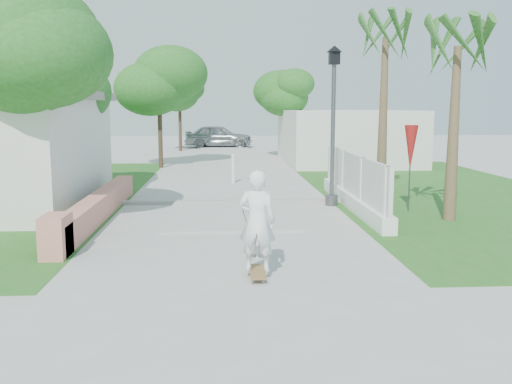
{
  "coord_description": "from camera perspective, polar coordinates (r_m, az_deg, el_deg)",
  "views": [
    {
      "loc": [
        -0.22,
        -10.33,
        2.78
      ],
      "look_at": [
        0.46,
        0.85,
        1.1
      ],
      "focal_mm": 40.0,
      "sensor_mm": 36.0,
      "label": 1
    }
  ],
  "objects": [
    {
      "name": "ground",
      "position": [
        10.7,
        -2.22,
        -6.54
      ],
      "size": [
        90.0,
        90.0,
        0.0
      ],
      "primitive_type": "plane",
      "color": "#B7B7B2",
      "rests_on": "ground"
    },
    {
      "name": "path_strip",
      "position": [
        30.45,
        -3.07,
        3.33
      ],
      "size": [
        3.2,
        36.0,
        0.06
      ],
      "primitive_type": "cube",
      "color": "#B7B7B2",
      "rests_on": "ground"
    },
    {
      "name": "curb",
      "position": [
        16.56,
        -2.69,
        -0.97
      ],
      "size": [
        6.5,
        0.25,
        0.1
      ],
      "primitive_type": "cube",
      "color": "#999993",
      "rests_on": "ground"
    },
    {
      "name": "grass_left",
      "position": [
        19.74,
        -23.54,
        -0.27
      ],
      "size": [
        8.0,
        20.0,
        0.01
      ],
      "primitive_type": "cube",
      "color": "#26631F",
      "rests_on": "ground"
    },
    {
      "name": "grass_right",
      "position": [
        19.89,
        17.83,
        0.1
      ],
      "size": [
        8.0,
        20.0,
        0.01
      ],
      "primitive_type": "cube",
      "color": "#26631F",
      "rests_on": "ground"
    },
    {
      "name": "pink_wall",
      "position": [
        14.43,
        -15.77,
        -1.64
      ],
      "size": [
        0.45,
        8.2,
        0.8
      ],
      "color": "#DE8772",
      "rests_on": "ground"
    },
    {
      "name": "lattice_fence",
      "position": [
        15.91,
        9.69,
        0.33
      ],
      "size": [
        0.35,
        7.0,
        1.5
      ],
      "color": "white",
      "rests_on": "ground"
    },
    {
      "name": "building_right",
      "position": [
        29.04,
        8.93,
        5.5
      ],
      "size": [
        6.0,
        8.0,
        2.6
      ],
      "primitive_type": "cube",
      "color": "silver",
      "rests_on": "ground"
    },
    {
      "name": "street_lamp",
      "position": [
        16.14,
        7.72,
        7.19
      ],
      "size": [
        0.44,
        0.44,
        4.44
      ],
      "color": "#59595E",
      "rests_on": "ground"
    },
    {
      "name": "bollard",
      "position": [
        20.45,
        -2.3,
        2.36
      ],
      "size": [
        0.14,
        0.14,
        1.09
      ],
      "color": "white",
      "rests_on": "ground"
    },
    {
      "name": "patio_umbrella",
      "position": [
        15.69,
        15.21,
        4.23
      ],
      "size": [
        0.36,
        0.36,
        2.3
      ],
      "color": "#59595E",
      "rests_on": "ground"
    },
    {
      "name": "tree_left_near",
      "position": [
        14.02,
        -21.7,
        12.2
      ],
      "size": [
        3.6,
        3.6,
        5.28
      ],
      "color": "#4C3826",
      "rests_on": "ground"
    },
    {
      "name": "tree_left_mid",
      "position": [
        19.55,
        -19.42,
        10.15
      ],
      "size": [
        3.2,
        3.2,
        4.85
      ],
      "color": "#4C3826",
      "rests_on": "ground"
    },
    {
      "name": "tree_path_left",
      "position": [
        26.47,
        -9.64,
        10.66
      ],
      "size": [
        3.4,
        3.4,
        5.23
      ],
      "color": "#4C3826",
      "rests_on": "ground"
    },
    {
      "name": "tree_path_right",
      "position": [
        30.51,
        3.03,
        9.86
      ],
      "size": [
        3.0,
        3.0,
        4.79
      ],
      "color": "#4C3826",
      "rests_on": "ground"
    },
    {
      "name": "tree_path_far",
      "position": [
        36.41,
        -7.64,
        10.09
      ],
      "size": [
        3.2,
        3.2,
        5.17
      ],
      "color": "#4C3826",
      "rests_on": "ground"
    },
    {
      "name": "palm_far",
      "position": [
        17.59,
        12.81,
        13.88
      ],
      "size": [
        1.8,
        1.8,
        5.3
      ],
      "color": "brown",
      "rests_on": "ground"
    },
    {
      "name": "palm_near",
      "position": [
        14.7,
        19.49,
        12.63
      ],
      "size": [
        1.8,
        1.8,
        4.7
      ],
      "color": "brown",
      "rests_on": "ground"
    },
    {
      "name": "skateboarder",
      "position": [
        9.61,
        -0.34,
        -3.12
      ],
      "size": [
        0.68,
        1.95,
        1.78
      ],
      "rotation": [
        0.0,
        0.0,
        2.93
      ],
      "color": "olive",
      "rests_on": "ground"
    },
    {
      "name": "dog",
      "position": [
        10.71,
        -0.28,
        -5.36
      ],
      "size": [
        0.29,
        0.57,
        0.39
      ],
      "rotation": [
        0.0,
        0.0,
        0.09
      ],
      "color": "silver",
      "rests_on": "ground"
    },
    {
      "name": "parked_car",
      "position": [
        39.4,
        -3.77,
        5.6
      ],
      "size": [
        4.69,
        2.16,
        1.56
      ],
      "primitive_type": "imported",
      "rotation": [
        0.0,
        0.0,
        1.5
      ],
      "color": "#9DA0A5",
      "rests_on": "ground"
    }
  ]
}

